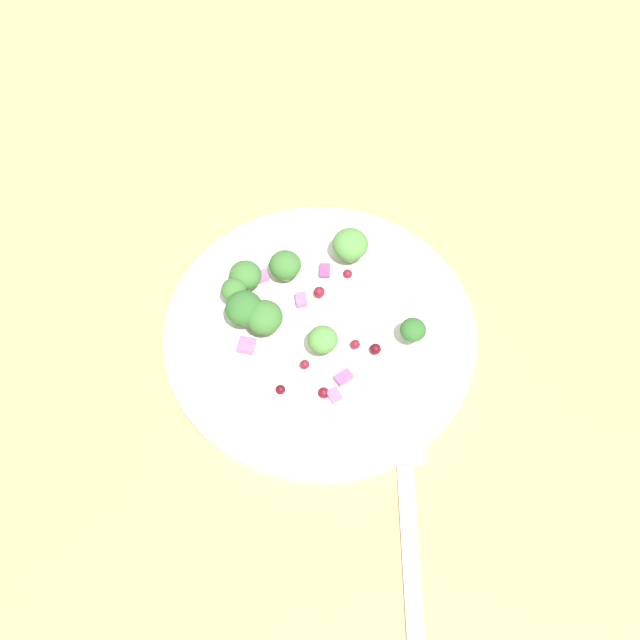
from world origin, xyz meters
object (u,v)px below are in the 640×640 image
plate (320,332)px  broccoli_floret_0 (245,276)px  broccoli_floret_2 (323,340)px  fork (409,527)px  broccoli_floret_1 (234,290)px

plate → broccoli_floret_0: bearing=-57.1°
broccoli_floret_0 → broccoli_floret_2: bearing=112.1°
plate → fork: 16.69cm
broccoli_floret_2 → broccoli_floret_1: bearing=-56.4°
broccoli_floret_1 → fork: size_ratio=0.11×
broccoli_floret_0 → broccoli_floret_1: (1.35, 1.07, 0.25)cm
broccoli_floret_0 → fork: size_ratio=0.15×
broccoli_floret_0 → plate: bearing=122.9°
plate → broccoli_floret_0: 7.45cm
plate → fork: size_ratio=1.39×
broccoli_floret_1 → plate: bearing=136.7°
broccoli_floret_1 → broccoli_floret_2: (-4.60, 6.93, 0.05)cm
plate → broccoli_floret_2: size_ratio=10.60×
plate → broccoli_floret_0: (3.88, -6.00, 2.08)cm
plate → broccoli_floret_1: broccoli_floret_1 is taller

